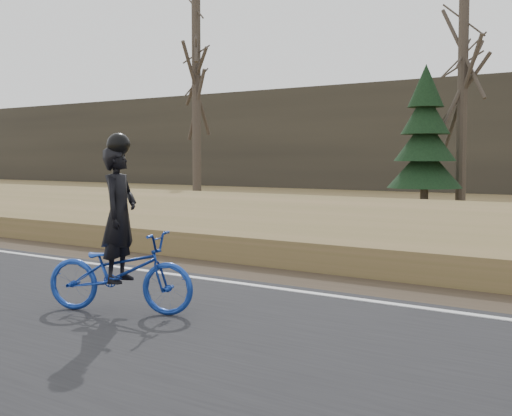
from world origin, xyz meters
The scene contains 7 objects.
ground centered at (0.00, 0.00, 0.00)m, with size 120.00×120.00×0.00m, color olive.
road centered at (0.00, -2.50, 0.03)m, with size 120.00×6.00×0.06m, color black.
edge_line centered at (0.00, 0.20, 0.07)m, with size 120.00×0.12×0.01m, color silver.
cyclist centered at (-3.38, -2.05, 0.69)m, with size 1.85×1.23×2.02m.
bare_tree_far_left centered at (-16.50, 13.96, 4.10)m, with size 0.36×0.36×8.20m, color #4A4036.
bare_tree_left centered at (-6.83, 17.24, 4.01)m, with size 0.36×0.36×8.02m, color #4A4036.
conifer centered at (-7.63, 15.92, 2.39)m, with size 2.60×2.60×5.06m.
Camera 1 is at (2.63, -7.48, 1.80)m, focal length 50.00 mm.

